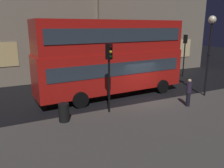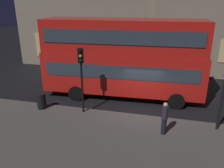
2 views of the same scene
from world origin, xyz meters
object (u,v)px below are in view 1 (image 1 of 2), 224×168
at_px(double_decker_bus, 112,55).
at_px(pedestrian, 189,92).
at_px(traffic_light_far_side, 185,47).
at_px(street_lamp, 210,37).
at_px(litter_bin, 64,112).
at_px(traffic_light_near_kerb, 109,64).

relative_size(double_decker_bus, pedestrian, 6.34).
bearing_deg(pedestrian, double_decker_bus, 114.01).
height_order(traffic_light_far_side, street_lamp, street_lamp).
distance_m(traffic_light_far_side, litter_bin, 15.51).
xyz_separation_m(traffic_light_far_side, litter_bin, (-14.07, -6.07, -2.42)).
distance_m(traffic_light_near_kerb, street_lamp, 7.83).
xyz_separation_m(traffic_light_near_kerb, litter_bin, (-2.76, -0.14, -2.38)).
height_order(double_decker_bus, traffic_light_far_side, double_decker_bus).
bearing_deg(pedestrian, street_lamp, 12.24).
xyz_separation_m(double_decker_bus, litter_bin, (-4.55, -3.38, -2.45)).
bearing_deg(pedestrian, litter_bin, 160.79).
bearing_deg(litter_bin, traffic_light_near_kerb, 2.96).
bearing_deg(street_lamp, litter_bin, -179.99).
relative_size(double_decker_bus, litter_bin, 11.31).
height_order(traffic_light_near_kerb, traffic_light_far_side, traffic_light_far_side).
bearing_deg(street_lamp, double_decker_bus, 150.36).
relative_size(traffic_light_near_kerb, street_lamp, 0.71).
distance_m(double_decker_bus, pedestrian, 5.88).
distance_m(traffic_light_far_side, pedestrian, 9.87).
xyz_separation_m(double_decker_bus, pedestrian, (3.13, -4.55, -2.02)).
xyz_separation_m(double_decker_bus, street_lamp, (5.93, -3.37, 1.27)).
relative_size(traffic_light_far_side, pedestrian, 2.38).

